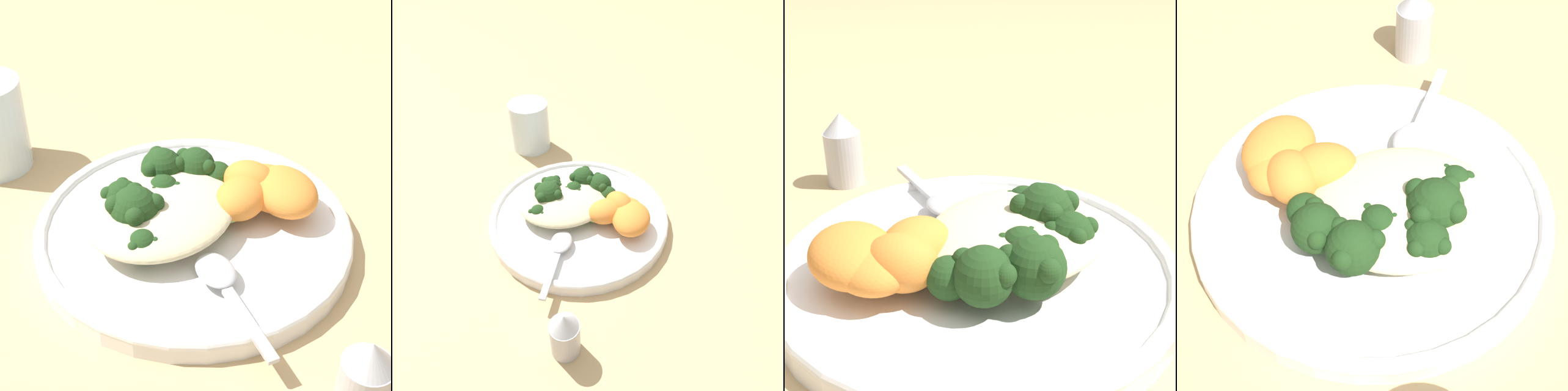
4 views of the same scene
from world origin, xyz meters
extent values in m
plane|color=tan|center=(0.00, 0.00, 0.00)|extent=(4.00, 4.00, 0.00)
cylinder|color=white|center=(-0.01, 0.00, 0.01)|extent=(0.28, 0.28, 0.02)
torus|color=white|center=(-0.01, 0.00, 0.02)|extent=(0.28, 0.28, 0.01)
ellipsoid|color=beige|center=(-0.03, 0.02, 0.04)|extent=(0.14, 0.12, 0.03)
ellipsoid|color=#8EB25B|center=(0.01, 0.00, 0.03)|extent=(0.06, 0.05, 0.02)
sphere|color=#1E3D19|center=(0.04, 0.02, 0.04)|extent=(0.03, 0.03, 0.03)
sphere|color=#1E3D19|center=(0.04, 0.03, 0.04)|extent=(0.01, 0.01, 0.01)
sphere|color=#1E3D19|center=(0.04, 0.00, 0.04)|extent=(0.01, 0.01, 0.01)
ellipsoid|color=#8EB25B|center=(0.01, 0.00, 0.03)|extent=(0.06, 0.07, 0.02)
sphere|color=#1E3D19|center=(0.03, 0.04, 0.04)|extent=(0.04, 0.04, 0.04)
sphere|color=#1E3D19|center=(0.03, 0.05, 0.05)|extent=(0.01, 0.01, 0.01)
sphere|color=#1E3D19|center=(0.03, 0.02, 0.05)|extent=(0.01, 0.01, 0.01)
ellipsoid|color=#8EB25B|center=(0.00, 0.01, 0.03)|extent=(0.03, 0.09, 0.02)
sphere|color=#1E3D19|center=(0.01, 0.06, 0.04)|extent=(0.04, 0.04, 0.04)
sphere|color=#1E3D19|center=(0.02, 0.07, 0.05)|extent=(0.02, 0.02, 0.02)
sphere|color=#1E3D19|center=(-0.01, 0.06, 0.05)|extent=(0.02, 0.02, 0.02)
sphere|color=#1E3D19|center=(0.02, 0.04, 0.05)|extent=(0.02, 0.02, 0.02)
ellipsoid|color=#8EB25B|center=(-0.01, 0.00, 0.03)|extent=(0.02, 0.07, 0.02)
sphere|color=#1E3D19|center=(-0.01, 0.04, 0.04)|extent=(0.03, 0.03, 0.03)
sphere|color=#1E3D19|center=(-0.01, 0.05, 0.04)|extent=(0.01, 0.01, 0.01)
sphere|color=#1E3D19|center=(-0.02, 0.04, 0.04)|extent=(0.01, 0.01, 0.01)
sphere|color=#1E3D19|center=(-0.01, 0.03, 0.04)|extent=(0.01, 0.01, 0.01)
ellipsoid|color=#8EB25B|center=(-0.02, 0.01, 0.03)|extent=(0.06, 0.10, 0.02)
sphere|color=#1E3D19|center=(-0.05, 0.05, 0.04)|extent=(0.03, 0.03, 0.03)
sphere|color=#1E3D19|center=(-0.04, 0.06, 0.04)|extent=(0.01, 0.01, 0.01)
sphere|color=#1E3D19|center=(-0.05, 0.06, 0.04)|extent=(0.01, 0.01, 0.01)
sphere|color=#1E3D19|center=(-0.05, 0.05, 0.04)|extent=(0.01, 0.01, 0.01)
sphere|color=#1E3D19|center=(-0.04, 0.05, 0.04)|extent=(0.01, 0.01, 0.01)
ellipsoid|color=#8EB25B|center=(-0.03, 0.01, 0.03)|extent=(0.07, 0.06, 0.02)
sphere|color=#1E3D19|center=(-0.06, 0.03, 0.04)|extent=(0.04, 0.04, 0.04)
sphere|color=#1E3D19|center=(-0.04, 0.04, 0.05)|extent=(0.02, 0.02, 0.02)
sphere|color=#1E3D19|center=(-0.07, 0.04, 0.05)|extent=(0.02, 0.02, 0.02)
sphere|color=#1E3D19|center=(-0.07, 0.02, 0.05)|extent=(0.02, 0.02, 0.02)
sphere|color=#1E3D19|center=(-0.04, 0.02, 0.05)|extent=(0.02, 0.02, 0.02)
ellipsoid|color=#8EB25B|center=(-0.03, -0.01, 0.03)|extent=(0.09, 0.03, 0.02)
sphere|color=#1E3D19|center=(-0.08, 0.00, 0.04)|extent=(0.03, 0.03, 0.03)
sphere|color=#1E3D19|center=(-0.07, 0.01, 0.04)|extent=(0.01, 0.01, 0.01)
sphere|color=#1E3D19|center=(-0.09, 0.00, 0.04)|extent=(0.01, 0.01, 0.01)
sphere|color=#1E3D19|center=(-0.07, -0.01, 0.04)|extent=(0.01, 0.01, 0.01)
ellipsoid|color=orange|center=(0.05, -0.02, 0.04)|extent=(0.05, 0.06, 0.04)
ellipsoid|color=orange|center=(0.05, -0.03, 0.04)|extent=(0.08, 0.08, 0.03)
ellipsoid|color=orange|center=(0.02, -0.02, 0.04)|extent=(0.06, 0.05, 0.03)
ellipsoid|color=orange|center=(0.06, -0.05, 0.04)|extent=(0.08, 0.09, 0.03)
cube|color=#B7B7BC|center=(-0.08, -0.11, 0.02)|extent=(0.04, 0.07, 0.00)
ellipsoid|color=#B7B7BC|center=(-0.05, -0.06, 0.03)|extent=(0.05, 0.05, 0.01)
cylinder|color=#B2B2B7|center=(-0.08, -0.20, 0.03)|extent=(0.04, 0.04, 0.05)
cone|color=#B2B2B7|center=(-0.08, -0.20, 0.06)|extent=(0.03, 0.03, 0.02)
camera|label=1|loc=(-0.35, -0.29, 0.39)|focal=60.00mm
camera|label=2|loc=(-0.11, -0.42, 0.44)|focal=35.00mm
camera|label=3|loc=(0.26, 0.19, 0.22)|focal=50.00mm
camera|label=4|loc=(0.02, 0.32, 0.42)|focal=60.00mm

